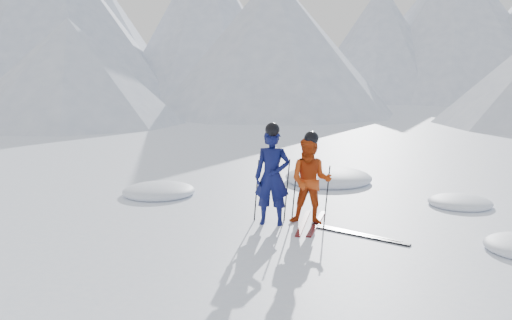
# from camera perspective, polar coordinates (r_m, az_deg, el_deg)

# --- Properties ---
(ground) EXTENTS (160.00, 160.00, 0.00)m
(ground) POSITION_cam_1_polar(r_m,az_deg,el_deg) (9.85, 11.69, -7.03)
(ground) COLOR white
(ground) RESTS_ON ground
(mountain_range) EXTENTS (106.15, 62.94, 15.53)m
(mountain_range) POSITION_cam_1_polar(r_m,az_deg,el_deg) (45.39, 15.64, 13.98)
(mountain_range) COLOR #B2BCD1
(mountain_range) RESTS_ON ground
(skier_blue) EXTENTS (0.66, 0.46, 1.74)m
(skier_blue) POSITION_cam_1_polar(r_m,az_deg,el_deg) (9.70, 1.71, -1.80)
(skier_blue) COLOR #0B1044
(skier_blue) RESTS_ON ground
(skier_red) EXTENTS (0.83, 0.68, 1.58)m
(skier_red) POSITION_cam_1_polar(r_m,az_deg,el_deg) (9.77, 5.77, -2.22)
(skier_red) COLOR #B93C0E
(skier_red) RESTS_ON ground
(pole_blue_left) EXTENTS (0.12, 0.08, 1.16)m
(pole_blue_left) POSITION_cam_1_polar(r_m,az_deg,el_deg) (9.94, 0.06, -3.24)
(pole_blue_left) COLOR black
(pole_blue_left) RESTS_ON ground
(pole_blue_right) EXTENTS (0.12, 0.07, 1.16)m
(pole_blue_right) POSITION_cam_1_polar(r_m,az_deg,el_deg) (9.99, 3.26, -3.19)
(pole_blue_right) COLOR black
(pole_blue_right) RESTS_ON ground
(pole_red_left) EXTENTS (0.11, 0.09, 1.05)m
(pole_red_left) POSITION_cam_1_polar(r_m,az_deg,el_deg) (10.08, 4.07, -3.38)
(pole_red_left) COLOR black
(pole_red_left) RESTS_ON ground
(pole_red_right) EXTENTS (0.11, 0.08, 1.05)m
(pole_red_right) POSITION_cam_1_polar(r_m,az_deg,el_deg) (9.98, 7.49, -3.57)
(pole_red_right) COLOR black
(pole_red_right) RESTS_ON ground
(ski_worn_left) EXTENTS (0.23, 1.70, 0.03)m
(ski_worn_left) POSITION_cam_1_polar(r_m,az_deg,el_deg) (9.96, 5.00, -6.59)
(ski_worn_left) COLOR black
(ski_worn_left) RESTS_ON ground
(ski_worn_right) EXTENTS (0.34, 1.69, 0.03)m
(ski_worn_right) POSITION_cam_1_polar(r_m,az_deg,el_deg) (9.96, 6.39, -6.62)
(ski_worn_right) COLOR black
(ski_worn_right) RESTS_ON ground
(ski_loose_a) EXTENTS (1.48, 0.99, 0.03)m
(ski_loose_a) POSITION_cam_1_polar(r_m,az_deg,el_deg) (9.47, 10.36, -7.56)
(ski_loose_a) COLOR black
(ski_loose_a) RESTS_ON ground
(ski_loose_b) EXTENTS (1.51, 0.94, 0.03)m
(ski_loose_b) POSITION_cam_1_polar(r_m,az_deg,el_deg) (9.33, 11.04, -7.83)
(ski_loose_b) COLOR black
(ski_loose_b) RESTS_ON ground
(snow_lumps) EXTENTS (8.28, 6.75, 0.48)m
(snow_lumps) POSITION_cam_1_polar(r_m,az_deg,el_deg) (12.48, 6.78, -3.44)
(snow_lumps) COLOR white
(snow_lumps) RESTS_ON ground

